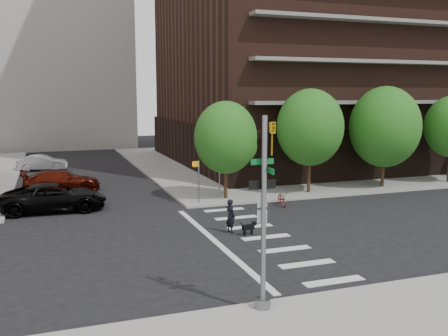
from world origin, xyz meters
The scene contains 14 objects.
ground centered at (0.00, 0.00, 0.00)m, with size 120.00×120.00×0.00m, color black.
sidewalk_ne centered at (20.50, 23.50, 0.07)m, with size 39.00×33.00×0.15m, color gray.
crosswalk centered at (2.21, 0.00, 0.01)m, with size 3.85×13.00×0.01m.
tree_a centered at (4.00, 8.50, 4.04)m, with size 4.00×4.00×5.90m.
tree_b centered at (10.00, 8.50, 4.54)m, with size 4.50×4.50×6.65m.
tree_c centered at (16.00, 8.50, 4.45)m, with size 5.00×5.00×6.80m.
traffic_signal centered at (-0.47, -7.49, 2.70)m, with size 0.90×0.75×6.00m.
pedestrian_signal centered at (2.32, 7.92, 1.85)m, with size 2.18×0.67×2.60m.
parked_car_black centered at (-6.40, 9.00, 0.82)m, with size 5.87×2.71×1.63m, color black.
parked_car_maroon centered at (-5.83, 15.15, 0.76)m, with size 5.22×2.12×1.52m, color #490F07.
parked_car_silver centered at (-7.15, 25.75, 0.70)m, with size 4.25×1.48×1.40m, color silver.
scooter centered at (6.75, 5.93, 0.44)m, with size 0.59×1.68×0.88m, color maroon.
dog_walker centered at (1.69, 1.34, 0.84)m, with size 0.40×0.61×1.67m, color black.
dog centered at (2.39, 0.66, 0.39)m, with size 0.75×0.27×0.62m.
Camera 1 is at (-6.58, -21.03, 6.78)m, focal length 40.00 mm.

